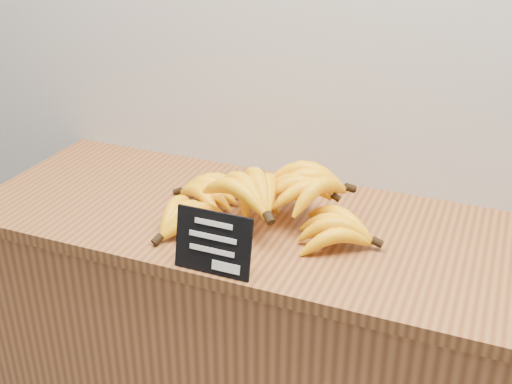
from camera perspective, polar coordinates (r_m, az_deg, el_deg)
The scene contains 4 objects.
counter at distance 1.77m, azimuth 0.64°, elevation -16.05°, with size 1.36×0.50×0.90m, color #AA6637.
counter_top at distance 1.50m, azimuth 0.73°, elevation -2.81°, with size 1.39×0.54×0.03m, color brown.
chalkboard_sign at distance 1.27m, azimuth -3.84°, elevation -4.55°, with size 0.16×0.01×0.13m, color black.
banana_pile at distance 1.45m, azimuth 0.53°, elevation -0.65°, with size 0.54×0.38×0.13m.
Camera 1 is at (0.67, 1.53, 1.65)m, focal length 45.00 mm.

